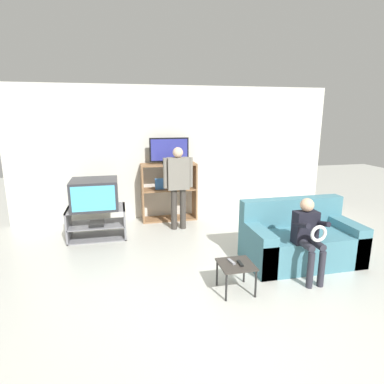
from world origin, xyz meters
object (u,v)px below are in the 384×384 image
at_px(remote_control_black, 240,263).
at_px(remote_control_white, 231,262).
at_px(media_shelf, 169,191).
at_px(snack_table, 236,267).
at_px(television_main, 95,194).
at_px(tv_stand, 97,223).
at_px(couch, 300,241).
at_px(person_standing_adult, 178,181).
at_px(television_flat, 169,151).
at_px(person_seated_child, 308,233).

xyz_separation_m(remote_control_black, remote_control_white, (-0.09, 0.07, 0.00)).
relative_size(media_shelf, snack_table, 2.81).
bearing_deg(television_main, snack_table, -51.45).
distance_m(media_shelf, snack_table, 2.88).
relative_size(tv_stand, remote_control_white, 6.62).
xyz_separation_m(television_main, remote_control_white, (1.66, -2.09, -0.41)).
relative_size(media_shelf, remote_control_white, 7.84).
height_order(remote_control_white, couch, couch).
xyz_separation_m(remote_control_black, person_standing_adult, (-0.32, 2.29, 0.54)).
distance_m(tv_stand, television_flat, 1.89).
bearing_deg(media_shelf, couch, -55.75).
height_order(television_flat, snack_table, television_flat).
height_order(remote_control_black, remote_control_white, same).
xyz_separation_m(tv_stand, snack_table, (1.70, -2.14, 0.05)).
bearing_deg(remote_control_white, media_shelf, 86.21).
distance_m(remote_control_black, remote_control_white, 0.11).
bearing_deg(person_seated_child, media_shelf, 115.99).
distance_m(television_main, person_standing_adult, 1.44).
height_order(tv_stand, couch, couch).
xyz_separation_m(tv_stand, person_seated_child, (2.68, -2.04, 0.36)).
height_order(person_standing_adult, person_seated_child, person_standing_adult).
bearing_deg(person_seated_child, person_standing_adult, 120.04).
bearing_deg(media_shelf, person_seated_child, -64.01).
relative_size(snack_table, remote_control_black, 2.79).
xyz_separation_m(television_flat, snack_table, (0.34, -2.84, -1.06)).
distance_m(media_shelf, remote_control_black, 2.90).
xyz_separation_m(tv_stand, television_main, (-0.00, 0.00, 0.51)).
distance_m(media_shelf, person_standing_adult, 0.67).
height_order(television_flat, remote_control_white, television_flat).
relative_size(snack_table, remote_control_white, 2.79).
bearing_deg(couch, remote_control_black, -151.91).
distance_m(television_main, television_flat, 1.65).
xyz_separation_m(media_shelf, person_seated_child, (1.34, -2.75, 0.04)).
bearing_deg(remote_control_black, television_flat, 99.41).
bearing_deg(tv_stand, couch, -28.28).
bearing_deg(television_flat, remote_control_black, -82.41).
height_order(tv_stand, television_main, television_main).
bearing_deg(tv_stand, television_main, 125.10).
height_order(snack_table, remote_control_white, remote_control_white).
relative_size(remote_control_white, couch, 0.09).
bearing_deg(tv_stand, media_shelf, 27.72).
xyz_separation_m(tv_stand, media_shelf, (1.35, 0.71, 0.32)).
height_order(media_shelf, person_standing_adult, person_standing_adult).
relative_size(tv_stand, television_flat, 1.27).
height_order(television_main, media_shelf, media_shelf).
height_order(couch, person_seated_child, person_seated_child).
height_order(television_flat, person_standing_adult, television_flat).
relative_size(snack_table, person_standing_adult, 0.27).
bearing_deg(snack_table, television_flat, 96.82).
relative_size(media_shelf, person_standing_adult, 0.75).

